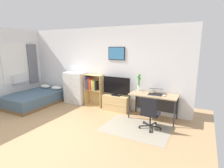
{
  "coord_description": "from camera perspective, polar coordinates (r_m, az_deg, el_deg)",
  "views": [
    {
      "loc": [
        3.21,
        -2.82,
        2.1
      ],
      "look_at": [
        0.93,
        1.5,
        1.04
      ],
      "focal_mm": 28.34,
      "sensor_mm": 36.0,
      "label": 1
    }
  ],
  "objects": [
    {
      "name": "wall_back_with_posters",
      "position": [
        6.2,
        -3.62,
        5.34
      ],
      "size": [
        6.12,
        0.09,
        2.7
      ],
      "color": "white",
      "rests_on": "ground_plane"
    },
    {
      "name": "television",
      "position": [
        5.69,
        1.41,
        -0.76
      ],
      "size": [
        0.93,
        0.16,
        0.61
      ],
      "color": "black",
      "rests_on": "tv_stand"
    },
    {
      "name": "desk",
      "position": [
        5.31,
        13.48,
        -4.34
      ],
      "size": [
        1.33,
        0.65,
        0.74
      ],
      "color": "tan",
      "rests_on": "ground_plane"
    },
    {
      "name": "ground_plane",
      "position": [
        4.76,
        -19.36,
        -14.63
      ],
      "size": [
        7.2,
        7.2,
        0.0
      ],
      "primitive_type": "plane",
      "color": "tan"
    },
    {
      "name": "wine_glass",
      "position": [
        5.24,
        9.1,
        -1.39
      ],
      "size": [
        0.07,
        0.07,
        0.18
      ],
      "color": "silver",
      "rests_on": "desk"
    },
    {
      "name": "bamboo_vase",
      "position": [
        5.46,
        8.71,
        0.39
      ],
      "size": [
        0.11,
        0.09,
        0.51
      ],
      "color": "silver",
      "rests_on": "desk"
    },
    {
      "name": "area_rug",
      "position": [
        4.77,
        7.88,
        -13.92
      ],
      "size": [
        1.7,
        1.2,
        0.01
      ],
      "primitive_type": "cube",
      "color": "#9E937F",
      "rests_on": "ground_plane"
    },
    {
      "name": "tv_stand",
      "position": [
        5.86,
        1.48,
        -6.09
      ],
      "size": [
        0.88,
        0.41,
        0.51
      ],
      "color": "tan",
      "rests_on": "ground_plane"
    },
    {
      "name": "laptop",
      "position": [
        5.22,
        13.88,
        -2.43
      ],
      "size": [
        0.43,
        0.45,
        0.17
      ],
      "rotation": [
        0.0,
        0.0,
        0.11
      ],
      "color": "#333338",
      "rests_on": "desk"
    },
    {
      "name": "bookshelf",
      "position": [
        6.25,
        -6.11,
        -1.09
      ],
      "size": [
        0.66,
        0.3,
        1.12
      ],
      "color": "tan",
      "rests_on": "ground_plane"
    },
    {
      "name": "dresser",
      "position": [
        6.66,
        -11.74,
        -1.22
      ],
      "size": [
        0.81,
        0.46,
        1.15
      ],
      "color": "silver",
      "rests_on": "ground_plane"
    },
    {
      "name": "bed",
      "position": [
        7.04,
        -23.39,
        -4.24
      ],
      "size": [
        1.36,
        2.05,
        0.56
      ],
      "rotation": [
        0.0,
        0.0,
        0.01
      ],
      "color": "brown",
      "rests_on": "ground_plane"
    },
    {
      "name": "office_chair",
      "position": [
        4.59,
        12.02,
        -8.94
      ],
      "size": [
        0.56,
        0.58,
        0.86
      ],
      "rotation": [
        0.0,
        0.0,
        -0.02
      ],
      "color": "#232326",
      "rests_on": "ground_plane"
    },
    {
      "name": "computer_mouse",
      "position": [
        5.07,
        16.59,
        -3.61
      ],
      "size": [
        0.06,
        0.1,
        0.03
      ],
      "primitive_type": "ellipsoid",
      "color": "silver",
      "rests_on": "desk"
    }
  ]
}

